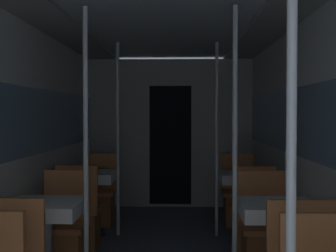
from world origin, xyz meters
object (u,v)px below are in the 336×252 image
at_px(support_pole_right_2, 217,139).
at_px(support_pole_right_1, 235,153).
at_px(dining_table_left_2, 90,183).
at_px(chair_left_far_1, 63,241).
at_px(chair_right_far_2, 239,203).
at_px(support_pole_right_0, 291,194).
at_px(chair_right_far_1, 264,242).
at_px(dining_table_left_1, 45,218).
at_px(chair_left_far_2, 99,202).
at_px(dining_table_right_1, 277,220).
at_px(support_pole_left_1, 86,152).
at_px(support_pole_left_2, 118,139).
at_px(dining_table_right_2, 245,184).
at_px(chair_right_near_2, 252,223).
at_px(chair_left_near_2, 80,222).

bearing_deg(support_pole_right_2, support_pole_right_1, -90.00).
bearing_deg(dining_table_left_2, support_pole_right_1, -51.11).
height_order(dining_table_left_2, support_pole_right_1, support_pole_right_1).
relative_size(chair_left_far_1, chair_right_far_2, 1.00).
xyz_separation_m(support_pole_right_0, chair_right_far_1, (0.33, 2.40, -0.85)).
bearing_deg(chair_right_far_2, dining_table_left_1, 52.94).
relative_size(chair_left_far_2, dining_table_right_1, 1.21).
height_order(dining_table_left_1, dining_table_left_2, same).
distance_m(chair_left_far_2, chair_right_far_2, 1.81).
xyz_separation_m(support_pole_left_1, support_pole_right_2, (1.16, 1.84, 0.00)).
bearing_deg(support_pole_left_2, support_pole_right_1, -57.83).
relative_size(support_pole_left_1, support_pole_right_1, 1.00).
relative_size(dining_table_right_2, support_pole_right_2, 0.33).
bearing_deg(dining_table_right_1, dining_table_left_2, 134.55).
xyz_separation_m(dining_table_right_1, support_pole_right_1, (-0.33, 0.00, 0.52)).
relative_size(support_pole_left_1, dining_table_right_2, 3.03).
bearing_deg(support_pole_right_0, support_pole_left_1, 122.17).
height_order(dining_table_left_2, chair_right_far_2, chair_right_far_2).
bearing_deg(support_pole_right_2, chair_right_far_2, 59.66).
xyz_separation_m(chair_left_far_1, support_pole_right_1, (1.49, -0.56, 0.85)).
bearing_deg(chair_right_far_1, support_pole_right_0, 82.24).
relative_size(support_pole_right_1, dining_table_right_2, 3.03).
xyz_separation_m(dining_table_left_1, chair_right_far_1, (1.81, 0.56, -0.33)).
bearing_deg(support_pole_right_2, chair_left_far_2, 159.37).
bearing_deg(chair_right_near_2, support_pole_left_1, -139.19).
distance_m(chair_left_far_1, support_pole_right_0, 2.95).
relative_size(chair_left_far_1, support_pole_left_1, 0.40).
height_order(chair_left_near_2, dining_table_right_1, chair_left_near_2).
distance_m(support_pole_left_1, support_pole_left_2, 1.84).
xyz_separation_m(dining_table_right_2, chair_right_far_2, (0.00, 0.56, -0.33)).
xyz_separation_m(support_pole_left_2, dining_table_right_1, (1.49, -1.84, -0.52)).
relative_size(dining_table_left_1, chair_left_near_2, 0.83).
bearing_deg(support_pole_right_1, dining_table_right_1, 0.00).
relative_size(support_pole_left_2, support_pole_right_1, 1.00).
relative_size(dining_table_right_1, chair_right_far_1, 0.83).
distance_m(chair_right_far_1, dining_table_right_2, 1.33).
height_order(chair_left_far_1, chair_right_near_2, same).
bearing_deg(support_pole_right_0, chair_right_far_1, 82.24).
height_order(dining_table_left_1, chair_left_far_2, chair_left_far_2).
relative_size(chair_left_far_1, chair_right_near_2, 1.00).
bearing_deg(support_pole_right_2, support_pole_left_1, -122.17).
distance_m(support_pole_right_0, chair_right_far_1, 2.57).
distance_m(dining_table_left_1, support_pole_left_2, 1.94).
bearing_deg(chair_left_far_2, chair_right_far_2, -180.00).
bearing_deg(chair_left_near_2, chair_right_far_2, 31.67).
bearing_deg(chair_right_far_1, dining_table_left_2, -35.28).
distance_m(chair_left_far_1, chair_right_near_2, 1.95).
xyz_separation_m(chair_left_far_2, chair_right_near_2, (1.81, -1.12, 0.00)).
height_order(dining_table_left_1, support_pole_right_2, support_pole_right_2).
distance_m(chair_right_far_1, support_pole_right_1, 1.07).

